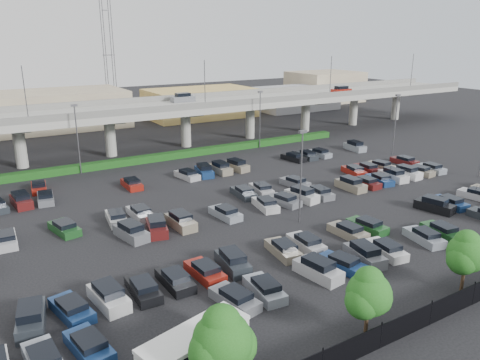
{
  "coord_description": "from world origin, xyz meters",
  "views": [
    {
      "loc": [
        -30.48,
        -45.57,
        19.78
      ],
      "look_at": [
        -0.78,
        3.3,
        2.0
      ],
      "focal_mm": 35.0,
      "sensor_mm": 36.0,
      "label": 1
    }
  ],
  "objects": [
    {
      "name": "parked_cars",
      "position": [
        0.1,
        -4.3,
        0.61
      ],
      "size": [
        62.81,
        41.62,
        1.67
      ],
      "color": "#AFAFB3",
      "rests_on": "ground"
    },
    {
      "name": "fence",
      "position": [
        -0.05,
        -28.0,
        0.9
      ],
      "size": [
        70.0,
        0.1,
        2.0
      ],
      "color": "black",
      "rests_on": "ground"
    },
    {
      "name": "ground",
      "position": [
        0.0,
        0.0,
        0.0
      ],
      "size": [
        280.0,
        280.0,
        0.0
      ],
      "primitive_type": "plane",
      "color": "black"
    },
    {
      "name": "tree_row",
      "position": [
        0.7,
        -26.53,
        3.52
      ],
      "size": [
        65.07,
        3.66,
        5.94
      ],
      "color": "#332316",
      "rests_on": "ground"
    },
    {
      "name": "distant_buildings",
      "position": [
        12.38,
        61.81,
        3.74
      ],
      "size": [
        138.0,
        24.0,
        9.0
      ],
      "color": "gray",
      "rests_on": "ground"
    },
    {
      "name": "overpass",
      "position": [
        -0.17,
        32.01,
        6.97
      ],
      "size": [
        150.0,
        13.0,
        15.8
      ],
      "color": "gray",
      "rests_on": "ground"
    },
    {
      "name": "light_poles",
      "position": [
        -4.13,
        2.0,
        6.24
      ],
      "size": [
        66.9,
        48.38,
        10.3
      ],
      "color": "#4E4D52",
      "rests_on": "ground"
    },
    {
      "name": "comm_tower",
      "position": [
        4.0,
        74.0,
        15.61
      ],
      "size": [
        2.4,
        2.4,
        30.0
      ],
      "color": "#4E4D52",
      "rests_on": "ground"
    },
    {
      "name": "shuttle_bus",
      "position": [
        -20.09,
        -23.08,
        1.28
      ],
      "size": [
        7.73,
        4.24,
        2.36
      ],
      "color": "white",
      "rests_on": "ground"
    },
    {
      "name": "hedge",
      "position": [
        0.0,
        25.0,
        0.55
      ],
      "size": [
        66.0,
        1.6,
        1.1
      ],
      "primitive_type": "cube",
      "color": "#134313",
      "rests_on": "ground"
    }
  ]
}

